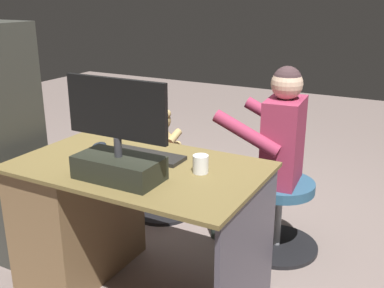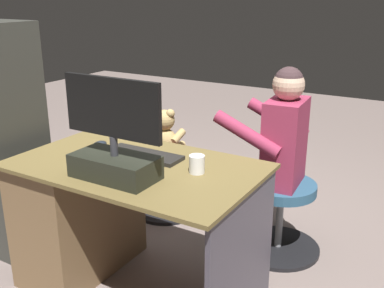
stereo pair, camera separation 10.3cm
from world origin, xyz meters
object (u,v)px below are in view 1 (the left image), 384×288
at_px(keyboard, 145,155).
at_px(office_chair_teddy, 162,177).
at_px(cup, 201,164).
at_px(teddy_bear, 162,133).
at_px(person, 269,145).
at_px(computer_mouse, 99,146).
at_px(visitor_chair, 279,210).
at_px(desk, 92,213).
at_px(monitor, 118,151).
at_px(tv_remote, 101,157).

height_order(keyboard, office_chair_teddy, keyboard).
bearing_deg(cup, keyboard, -8.71).
height_order(keyboard, teddy_bear, teddy_bear).
bearing_deg(person, computer_mouse, 42.01).
relative_size(visitor_chair, person, 0.45).
xyz_separation_m(desk, monitor, (-0.35, 0.18, 0.48)).
height_order(cup, visitor_chair, cup).
height_order(monitor, person, monitor).
distance_m(keyboard, cup, 0.36).
relative_size(computer_mouse, tv_remote, 0.64).
xyz_separation_m(keyboard, visitor_chair, (-0.53, -0.65, -0.47)).
relative_size(tv_remote, person, 0.13).
distance_m(computer_mouse, office_chair_teddy, 0.88).
distance_m(keyboard, tv_remote, 0.23).
height_order(computer_mouse, office_chair_teddy, computer_mouse).
relative_size(monitor, visitor_chair, 1.00).
height_order(desk, tv_remote, tv_remote).
bearing_deg(desk, keyboard, -159.24).
height_order(cup, teddy_bear, cup).
bearing_deg(visitor_chair, person, -4.91).
xyz_separation_m(desk, office_chair_teddy, (0.07, -0.84, -0.11)).
bearing_deg(visitor_chair, computer_mouse, 38.59).
bearing_deg(tv_remote, keyboard, -128.47).
xyz_separation_m(desk, person, (-0.74, -0.77, 0.29)).
distance_m(computer_mouse, cup, 0.64).
bearing_deg(cup, monitor, 39.45).
bearing_deg(desk, tv_remote, 170.24).
bearing_deg(office_chair_teddy, computer_mouse, 95.38).
distance_m(desk, keyboard, 0.47).
xyz_separation_m(cup, person, (-0.10, -0.71, -0.10)).
xyz_separation_m(computer_mouse, cup, (-0.64, 0.04, 0.03)).
height_order(desk, person, person).
relative_size(desk, tv_remote, 8.24).
bearing_deg(person, desk, 45.98).
bearing_deg(teddy_bear, desk, 94.63).
bearing_deg(person, teddy_bear, -5.70).
bearing_deg(cup, desk, 5.10).
bearing_deg(monitor, teddy_bear, -67.88).
relative_size(monitor, computer_mouse, 5.37).
distance_m(desk, cup, 0.75).
bearing_deg(keyboard, tv_remote, 35.15).
relative_size(desk, office_chair_teddy, 2.68).
bearing_deg(computer_mouse, tv_remote, 132.31).
xyz_separation_m(monitor, person, (-0.39, -0.95, -0.19)).
bearing_deg(computer_mouse, cup, 176.22).
xyz_separation_m(keyboard, tv_remote, (0.18, 0.13, -0.00)).
distance_m(teddy_bear, person, 0.82).
height_order(desk, keyboard, keyboard).
relative_size(teddy_bear, person, 0.29).
distance_m(computer_mouse, visitor_chair, 1.16).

